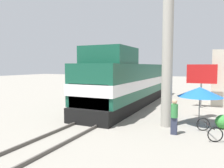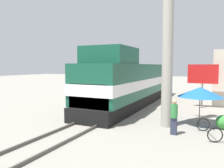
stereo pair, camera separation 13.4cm
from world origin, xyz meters
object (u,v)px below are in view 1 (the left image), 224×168
billboard_sign (202,76)px  person_bystander (174,115)px  locomotive (131,83)px  utility_pole (168,26)px  vendor_umbrella (200,92)px  bicycle (209,129)px

billboard_sign → person_bystander: billboard_sign is taller
locomotive → utility_pole: utility_pole is taller
locomotive → vendor_umbrella: (5.78, -4.67, -0.02)m
billboard_sign → bicycle: billboard_sign is taller
utility_pole → bicycle: utility_pole is taller
utility_pole → person_bystander: size_ratio=6.23×
locomotive → vendor_umbrella: locomotive is taller
billboard_sign → bicycle: 8.00m
utility_pole → person_bystander: bearing=-64.7°
utility_pole → billboard_sign: bearing=77.5°
bicycle → locomotive: bearing=-65.1°
vendor_umbrella → person_bystander: bearing=-112.8°
bicycle → vendor_umbrella: bearing=-93.5°
vendor_umbrella → billboard_sign: bearing=91.6°
utility_pole → billboard_sign: 7.52m
locomotive → bicycle: bearing=-46.5°
bicycle → person_bystander: bearing=-2.6°
billboard_sign → person_bystander: size_ratio=1.99×
person_bystander → bicycle: size_ratio=0.92×
billboard_sign → person_bystander: bearing=-96.1°
locomotive → person_bystander: (4.76, -7.09, -0.96)m
billboard_sign → person_bystander: (-0.87, -8.10, -1.61)m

